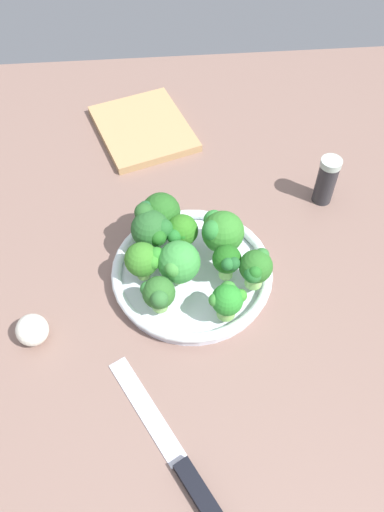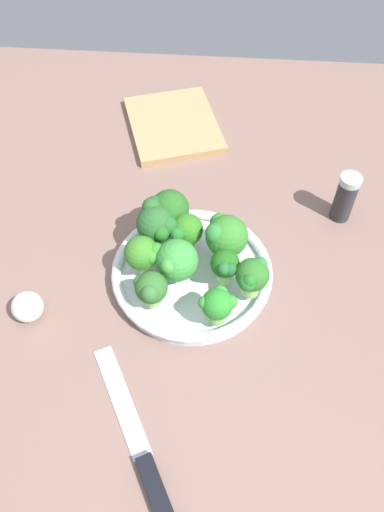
{
  "view_description": "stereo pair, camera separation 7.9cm",
  "coord_description": "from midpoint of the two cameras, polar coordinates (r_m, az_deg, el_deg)",
  "views": [
    {
      "loc": [
        47.06,
        -2.92,
        68.78
      ],
      "look_at": [
        -0.86,
        1.16,
        5.88
      ],
      "focal_mm": 36.47,
      "sensor_mm": 36.0,
      "label": 1
    },
    {
      "loc": [
        47.08,
        4.99,
        68.78
      ],
      "look_at": [
        -0.86,
        1.16,
        5.88
      ],
      "focal_mm": 36.47,
      "sensor_mm": 36.0,
      "label": 2
    }
  ],
  "objects": [
    {
      "name": "broccoli_floret_2",
      "position": [
        0.77,
        -4.35,
        -0.84
      ],
      "size": [
        6.47,
        6.47,
        7.42
      ],
      "color": "#8EDA6E",
      "rests_on": "bowl"
    },
    {
      "name": "broccoli_floret_4",
      "position": [
        0.78,
        -8.18,
        -0.43
      ],
      "size": [
        5.27,
        6.11,
        6.75
      ],
      "color": "#84BD57",
      "rests_on": "bowl"
    },
    {
      "name": "garlic_bulb",
      "position": [
        0.81,
        -19.86,
        -7.84
      ],
      "size": [
        4.77,
        4.77,
        4.77
      ],
      "primitive_type": "sphere",
      "color": "white",
      "rests_on": "ground_plane"
    },
    {
      "name": "ground_plane",
      "position": [
        0.84,
        -3.42,
        -3.63
      ],
      "size": [
        130.0,
        130.0,
        2.5
      ],
      "primitive_type": "cube",
      "color": "#7E6157"
    },
    {
      "name": "bowl",
      "position": [
        0.83,
        -2.74,
        -2.04
      ],
      "size": [
        25.57,
        25.57,
        2.88
      ],
      "color": "silver",
      "rests_on": "ground_plane"
    },
    {
      "name": "cutting_board",
      "position": [
        1.09,
        -7.5,
        13.59
      ],
      "size": [
        24.93,
        22.76,
        1.6
      ],
      "primitive_type": "cube",
      "rotation": [
        0.0,
        0.0,
        0.32
      ],
      "color": "tan",
      "rests_on": "ground_plane"
    },
    {
      "name": "broccoli_floret_6",
      "position": [
        0.81,
        -7.25,
        2.8
      ],
      "size": [
        7.11,
        6.61,
        7.59
      ],
      "color": "#8CC35B",
      "rests_on": "bowl"
    },
    {
      "name": "broccoli_floret_9",
      "position": [
        0.84,
        -6.38,
        4.63
      ],
      "size": [
        6.31,
        6.85,
        7.18
      ],
      "color": "#88B756",
      "rests_on": "bowl"
    },
    {
      "name": "broccoli_floret_3",
      "position": [
        0.76,
        4.08,
        -1.52
      ],
      "size": [
        5.5,
        5.03,
        6.9
      ],
      "color": "#97D76E",
      "rests_on": "bowl"
    },
    {
      "name": "broccoli_floret_7",
      "position": [
        0.77,
        0.99,
        -0.74
      ],
      "size": [
        4.92,
        4.42,
        6.29
      ],
      "color": "#90CE67",
      "rests_on": "bowl"
    },
    {
      "name": "broccoli_floret_0",
      "position": [
        0.81,
        -4.18,
        2.5
      ],
      "size": [
        5.55,
        5.41,
        6.18
      ],
      "color": "#78C454",
      "rests_on": "bowl"
    },
    {
      "name": "knife",
      "position": [
        0.71,
        -4.73,
        -21.92
      ],
      "size": [
        24.52,
        14.81,
        1.5
      ],
      "color": "silver",
      "rests_on": "ground_plane"
    },
    {
      "name": "broccoli_floret_5",
      "position": [
        0.8,
        0.42,
        2.55
      ],
      "size": [
        7.24,
        6.71,
        7.53
      ],
      "color": "#9CCA67",
      "rests_on": "bowl"
    },
    {
      "name": "broccoli_floret_8",
      "position": [
        0.75,
        -6.77,
        -4.35
      ],
      "size": [
        5.33,
        5.06,
        6.25
      ],
      "color": "#82B35B",
      "rests_on": "bowl"
    },
    {
      "name": "broccoli_floret_1",
      "position": [
        0.74,
        0.82,
        -5.04
      ],
      "size": [
        4.93,
        5.58,
        6.09
      ],
      "color": "#7FBC58",
      "rests_on": "bowl"
    },
    {
      "name": "pepper_shaker",
      "position": [
        0.94,
        12.19,
        7.97
      ],
      "size": [
        3.65,
        3.65,
        9.4
      ],
      "color": "#28282D",
      "rests_on": "ground_plane"
    }
  ]
}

